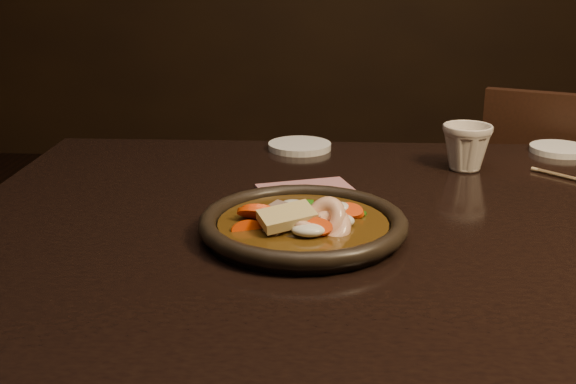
{
  "coord_description": "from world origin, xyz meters",
  "views": [
    {
      "loc": [
        -0.29,
        -0.91,
        1.1
      ],
      "look_at": [
        -0.33,
        -0.01,
        0.8
      ],
      "focal_mm": 45.0,
      "sensor_mm": 36.0,
      "label": 1
    }
  ],
  "objects_px": {
    "chair": "(568,258)",
    "tea_cup": "(466,146)",
    "plate": "(303,225)",
    "table": "(534,282)"
  },
  "relations": [
    {
      "from": "plate",
      "to": "tea_cup",
      "type": "height_order",
      "value": "tea_cup"
    },
    {
      "from": "plate",
      "to": "tea_cup",
      "type": "bearing_deg",
      "value": 49.81
    },
    {
      "from": "chair",
      "to": "tea_cup",
      "type": "distance_m",
      "value": 0.55
    },
    {
      "from": "chair",
      "to": "plate",
      "type": "relative_size",
      "value": 3.09
    },
    {
      "from": "chair",
      "to": "tea_cup",
      "type": "bearing_deg",
      "value": 68.09
    },
    {
      "from": "tea_cup",
      "to": "plate",
      "type": "bearing_deg",
      "value": -130.19
    },
    {
      "from": "table",
      "to": "plate",
      "type": "relative_size",
      "value": 5.89
    },
    {
      "from": "chair",
      "to": "plate",
      "type": "xyz_separation_m",
      "value": [
        -0.57,
        -0.63,
        0.31
      ]
    },
    {
      "from": "chair",
      "to": "tea_cup",
      "type": "relative_size",
      "value": 10.09
    },
    {
      "from": "table",
      "to": "tea_cup",
      "type": "height_order",
      "value": "tea_cup"
    }
  ]
}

